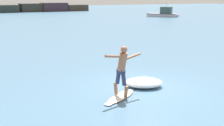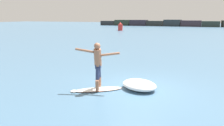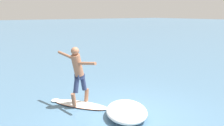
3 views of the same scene
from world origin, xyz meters
name	(u,v)px [view 3 (image 3 of 3)]	position (x,y,z in m)	size (l,w,h in m)	color
ground_plane	(128,116)	(0.00, 0.00, 0.00)	(200.00, 200.00, 0.00)	#466B88
surfboard	(80,104)	(-1.45, -0.86, 0.04)	(1.92, 1.53, 0.21)	white
surfer	(78,71)	(-1.40, -0.90, 1.17)	(1.67, 0.76, 1.85)	#9B6549
wave_foam_at_tail	(127,111)	(0.05, -0.11, 0.19)	(1.87, 1.73, 0.37)	white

